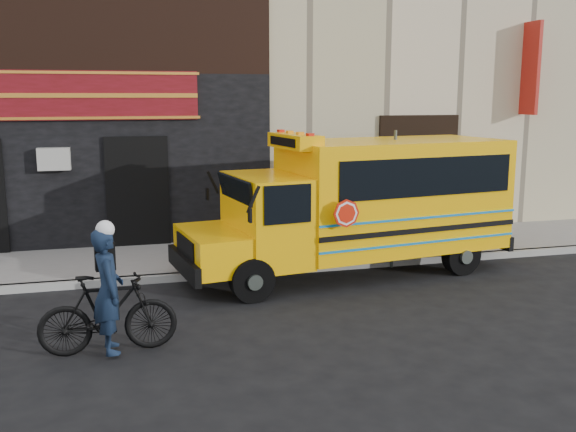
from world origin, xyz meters
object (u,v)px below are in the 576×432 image
Objects in this scene: cyclist at (108,294)px; bicycle at (108,314)px; school_bus at (365,201)px; sign_pole at (394,193)px.

bicycle is at bearing 11.01° from cyclist.
bicycle is at bearing -148.74° from school_bus.
school_bus is 6.03m from cyclist.
sign_pole is 6.79m from bicycle.
school_bus is at bearing -59.01° from bicycle.
sign_pole is (0.73, 0.18, 0.12)m from school_bus.
bicycle is (-5.12, -3.11, -0.93)m from school_bus.
sign_pole is 6.76m from cyclist.
sign_pole reaches higher than cyclist.
sign_pole is at bearing -67.77° from cyclist.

